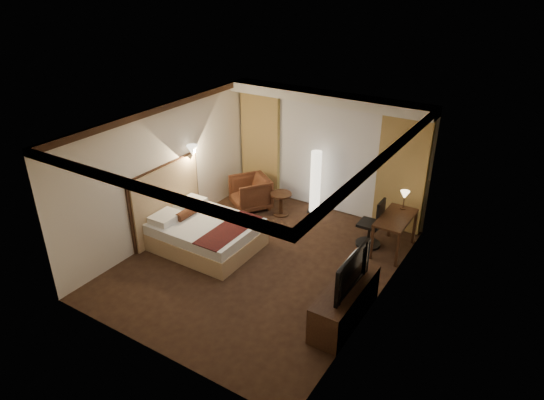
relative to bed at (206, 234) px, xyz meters
The scene contains 21 objects.
floor 1.25m from the bed, ahead, with size 4.50×5.50×0.01m, color black.
ceiling 2.71m from the bed, ahead, with size 4.50×5.50×0.01m, color white.
back_wall 3.27m from the bed, 66.84° to the left, with size 4.50×0.02×2.70m, color silver.
left_wall 1.49m from the bed, behind, with size 0.02×5.50×2.70m, color silver.
right_wall 3.63m from the bed, ahead, with size 0.02×5.50×2.70m, color silver.
crown_molding 2.65m from the bed, ahead, with size 4.50×5.50×0.12m, color black, non-canonical shape.
soffit 3.69m from the bed, 64.88° to the left, with size 4.50×0.50×0.20m, color white.
curtain_sheer 3.17m from the bed, 66.25° to the left, with size 2.48×0.04×2.45m, color silver.
curtain_left_drape 2.91m from the bed, 100.10° to the left, with size 1.00×0.14×2.45m, color tan.
curtain_right_drape 4.10m from the bed, 42.85° to the left, with size 1.00×0.14×2.45m, color tan.
wall_sconce 1.77m from the bed, 138.98° to the left, with size 0.24×0.24×0.24m, color white, non-canonical shape.
bed is the anchor object (origin of this frame).
headboard 1.09m from the bed, behind, with size 0.12×1.82×1.50m, color tan, non-canonical shape.
armchair 1.89m from the bed, 96.99° to the left, with size 0.79×0.74×0.82m, color #462815.
side_table 2.02m from the bed, 74.48° to the left, with size 0.48×0.48×0.52m, color black, non-canonical shape.
floor_lamp 2.72m from the bed, 65.18° to the left, with size 0.31×0.31×1.48m, color white, non-canonical shape.
desk 3.66m from the bed, 29.90° to the left, with size 0.55×1.10×0.75m, color black, non-canonical shape.
desk_lamp 3.92m from the bed, 35.03° to the left, with size 0.18×0.18×0.34m, color #FFD899, non-canonical shape.
office_chair 3.22m from the bed, 33.42° to the left, with size 0.50×0.50×1.03m, color black, non-canonical shape.
dresser 3.26m from the bed, ahead, with size 0.50×1.62×0.63m, color black, non-canonical shape.
television 3.30m from the bed, ahead, with size 1.12×0.64×0.15m, color black.
Camera 1 is at (4.26, -6.37, 5.12)m, focal length 32.00 mm.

